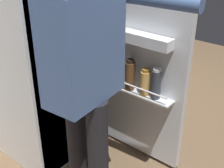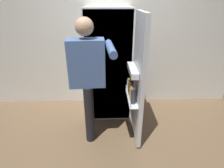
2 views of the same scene
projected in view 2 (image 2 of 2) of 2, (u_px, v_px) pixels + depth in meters
The scene contains 4 objects.
ground_plane at pixel (109, 129), 2.71m from camera, with size 6.21×6.21×0.00m, color brown.
kitchen_wall at pixel (108, 31), 3.01m from camera, with size 4.40×0.10×2.54m, color silver.
refrigerator at pixel (110, 65), 2.82m from camera, with size 0.73×1.27×1.66m.
person at pixel (88, 73), 2.19m from camera, with size 0.56×0.71×1.58m.
Camera 2 is at (-0.02, -2.17, 1.75)m, focal length 29.42 mm.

